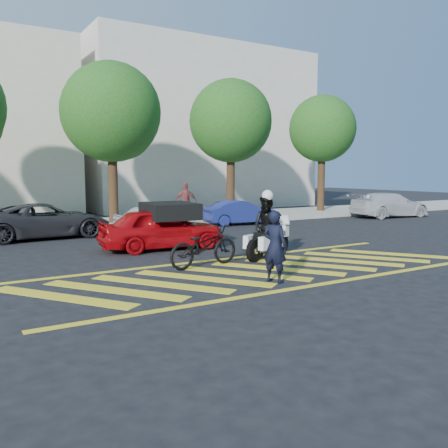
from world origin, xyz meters
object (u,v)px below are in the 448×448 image
parked_mid_right (156,218)px  parked_right (240,212)px  red_convertible (162,228)px  parked_far_right (390,205)px  officer_bike (275,246)px  police_motorcycle (268,241)px  parked_mid_left (46,221)px  officer_moto (267,227)px  bicycle (204,246)px

parked_mid_right → parked_right: parked_mid_right is taller
red_convertible → parked_mid_right: red_convertible is taller
parked_far_right → officer_bike: bearing=128.2°
police_motorcycle → parked_right: bearing=39.9°
parked_mid_left → officer_bike: bearing=-166.5°
parked_mid_left → parked_far_right: (18.08, -1.16, 0.01)m
officer_bike → parked_mid_left: size_ratio=0.35×
officer_moto → parked_right: bearing=129.8°
bicycle → red_convertible: size_ratio=0.53×
officer_moto → bicycle: bearing=-108.1°
parked_far_right → officer_moto: bearing=123.1°
parked_right → parked_far_right: parked_far_right is taller
officer_bike → police_motorcycle: bearing=-56.6°
police_motorcycle → parked_mid_left: 9.18m
bicycle → parked_right: (6.32, 7.98, 0.02)m
officer_bike → bicycle: (-0.56, 2.39, -0.27)m
officer_bike → parked_right: size_ratio=0.47×
officer_moto → parked_mid_right: 7.16m
parked_far_right → red_convertible: bearing=109.6°
officer_moto → parked_mid_right: size_ratio=0.53×
officer_bike → officer_moto: officer_moto is taller
officer_bike → red_convertible: bearing=-19.7°
red_convertible → parked_far_right: size_ratio=0.87×
officer_bike → bicycle: officer_bike is taller
police_motorcycle → parked_mid_right: parked_mid_right is taller
officer_bike → officer_moto: bearing=-56.2°
officer_bike → parked_mid_right: bearing=-30.0°
bicycle → red_convertible: 3.27m
officer_bike → parked_mid_left: officer_bike is taller
police_motorcycle → officer_moto: officer_moto is taller
red_convertible → parked_mid_right: bearing=-15.0°
officer_bike → police_motorcycle: officer_bike is taller
parked_mid_right → parked_far_right: parked_far_right is taller
bicycle → police_motorcycle: (2.23, 0.16, -0.04)m
parked_mid_left → bicycle: bearing=-165.5°
officer_moto → police_motorcycle: bearing=29.6°
bicycle → parked_mid_right: bearing=-21.1°
red_convertible → parked_mid_right: size_ratio=1.17×
bicycle → parked_mid_right: (1.68, 7.30, 0.03)m
bicycle → parked_mid_left: bearing=9.7°
parked_right → officer_moto: bearing=159.1°
officer_bike → police_motorcycle: size_ratio=0.81×
police_motorcycle → parked_mid_right: 7.16m
officer_moto → red_convertible: (-2.02, 3.09, -0.24)m
officer_bike → parked_right: (5.75, 10.37, -0.25)m
bicycle → parked_mid_right: 7.49m
red_convertible → parked_mid_left: (-2.77, 4.72, -0.02)m
officer_bike → parked_mid_left: 10.84m
officer_bike → parked_right: 11.86m
bicycle → parked_mid_left: size_ratio=0.45×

